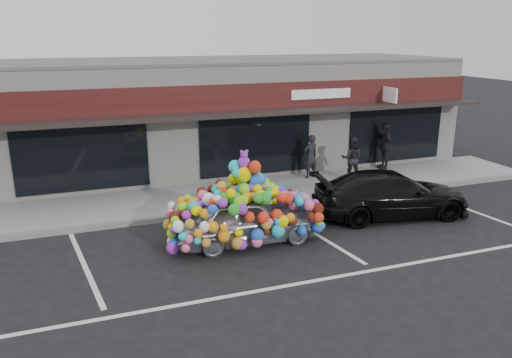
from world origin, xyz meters
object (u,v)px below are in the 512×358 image
object	(u,v)px
toy_car	(244,213)
black_sedan	(391,194)
pedestrian_b	(351,158)
pedestrian_a	(311,156)
pedestrian_c	(385,146)

from	to	relation	value
toy_car	black_sedan	size ratio (longest dim) A/B	0.87
black_sedan	pedestrian_b	bearing A→B (deg)	-1.65
black_sedan	pedestrian_a	distance (m)	4.17
black_sedan	pedestrian_a	size ratio (longest dim) A/B	2.92
black_sedan	pedestrian_b	distance (m)	3.47
black_sedan	pedestrian_b	world-z (taller)	pedestrian_b
pedestrian_a	pedestrian_c	world-z (taller)	pedestrian_c
pedestrian_a	pedestrian_c	xyz separation A→B (m)	(3.31, 0.22, 0.11)
toy_car	pedestrian_c	xyz separation A→B (m)	(7.37, 4.68, 0.26)
pedestrian_a	pedestrian_b	size ratio (longest dim) A/B	1.03
toy_car	black_sedan	distance (m)	4.75
black_sedan	pedestrian_b	xyz separation A→B (m)	(0.63, 3.40, 0.25)
toy_car	pedestrian_c	size ratio (longest dim) A/B	2.24
toy_car	pedestrian_a	size ratio (longest dim) A/B	2.55
black_sedan	pedestrian_a	world-z (taller)	pedestrian_a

